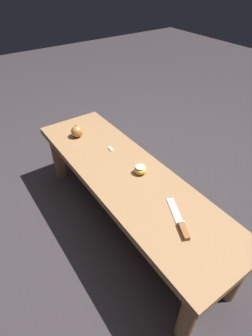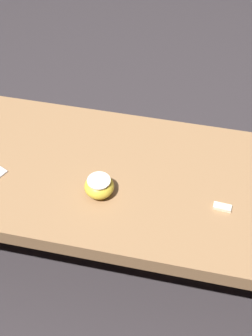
{
  "view_description": "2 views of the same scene",
  "coord_description": "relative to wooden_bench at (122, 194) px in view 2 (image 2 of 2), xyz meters",
  "views": [
    {
      "loc": [
        -0.85,
        0.59,
        1.28
      ],
      "look_at": [
        0.01,
        -0.0,
        0.42
      ],
      "focal_mm": 28.0,
      "sensor_mm": 36.0,
      "label": 1
    },
    {
      "loc": [
        0.16,
        -0.69,
        1.19
      ],
      "look_at": [
        0.01,
        -0.0,
        0.42
      ],
      "focal_mm": 50.0,
      "sensor_mm": 36.0,
      "label": 2
    }
  ],
  "objects": [
    {
      "name": "wooden_bench",
      "position": [
        0.0,
        0.0,
        0.0
      ],
      "size": [
        1.4,
        0.41,
        0.4
      ],
      "color": "olive",
      "rests_on": "ground_plane"
    },
    {
      "name": "apple_cut",
      "position": [
        -0.04,
        -0.06,
        0.09
      ],
      "size": [
        0.07,
        0.07,
        0.04
      ],
      "color": "gold",
      "rests_on": "wooden_bench"
    },
    {
      "name": "apple_slice_near_knife",
      "position": [
        0.23,
        -0.05,
        0.07
      ],
      "size": [
        0.04,
        0.02,
        0.01
      ],
      "color": "beige",
      "rests_on": "wooden_bench"
    },
    {
      "name": "ground_plane",
      "position": [
        0.0,
        0.0,
        -0.33
      ],
      "size": [
        8.0,
        8.0,
        0.0
      ],
      "primitive_type": "plane",
      "color": "#2D282B"
    }
  ]
}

